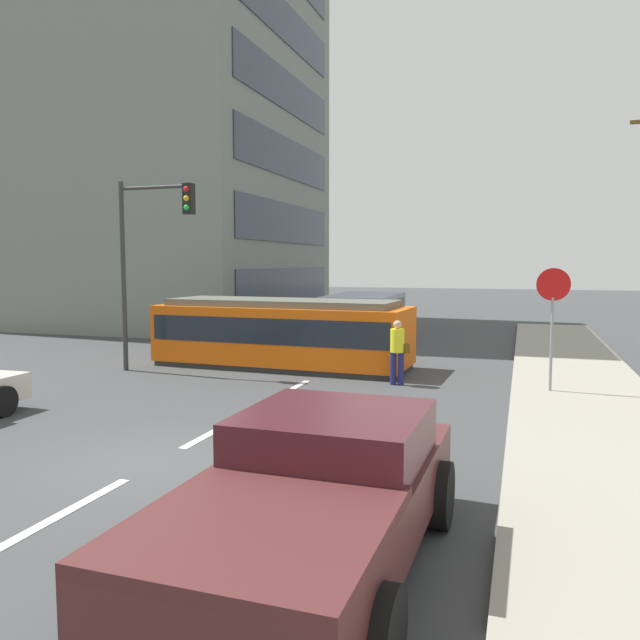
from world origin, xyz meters
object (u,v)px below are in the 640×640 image
object	(u,v)px
pedestrian_crossing	(398,349)
streetcar_tram	(282,332)
pickup_truck_parked	(319,495)
traffic_light_mast	(149,241)
city_bus	(365,314)
stop_sign	(553,304)
parked_sedan_far	(290,316)
parked_sedan_mid	(223,329)

from	to	relation	value
pedestrian_crossing	streetcar_tram	bearing A→B (deg)	155.83
streetcar_tram	pickup_truck_parked	world-z (taller)	streetcar_tram
pedestrian_crossing	pickup_truck_parked	distance (m)	9.96
streetcar_tram	pedestrian_crossing	bearing A→B (deg)	-24.17
streetcar_tram	traffic_light_mast	distance (m)	4.69
city_bus	pickup_truck_parked	world-z (taller)	city_bus
pickup_truck_parked	stop_sign	bearing A→B (deg)	75.03
city_bus	stop_sign	world-z (taller)	stop_sign
stop_sign	city_bus	bearing A→B (deg)	126.58
parked_sedan_far	streetcar_tram	bearing A→B (deg)	-70.42
city_bus	traffic_light_mast	distance (m)	10.39
pedestrian_crossing	city_bus	bearing A→B (deg)	109.18
parked_sedan_mid	stop_sign	bearing A→B (deg)	-27.27
stop_sign	traffic_light_mast	xyz separation A→B (m)	(-10.79, -0.05, 1.56)
traffic_light_mast	city_bus	bearing A→B (deg)	66.39
pedestrian_crossing	pickup_truck_parked	bearing A→B (deg)	-83.54
city_bus	parked_sedan_mid	xyz separation A→B (m)	(-4.80, -3.17, -0.44)
city_bus	stop_sign	distance (m)	11.43
streetcar_tram	parked_sedan_far	world-z (taller)	streetcar_tram
pedestrian_crossing	pickup_truck_parked	world-z (taller)	pedestrian_crossing
city_bus	pickup_truck_parked	xyz separation A→B (m)	(4.20, -18.76, -0.26)
city_bus	pickup_truck_parked	bearing A→B (deg)	-77.37
traffic_light_mast	streetcar_tram	bearing A→B (deg)	32.54
parked_sedan_far	stop_sign	world-z (taller)	stop_sign
parked_sedan_far	parked_sedan_mid	bearing A→B (deg)	-92.86
pickup_truck_parked	stop_sign	world-z (taller)	stop_sign
streetcar_tram	pedestrian_crossing	distance (m)	4.25
pedestrian_crossing	traffic_light_mast	bearing A→B (deg)	-177.41
parked_sedan_mid	traffic_light_mast	xyz separation A→B (m)	(0.78, -6.02, 3.13)
pedestrian_crossing	parked_sedan_far	distance (m)	14.28
parked_sedan_far	traffic_light_mast	xyz separation A→B (m)	(0.46, -12.43, 3.14)
pedestrian_crossing	parked_sedan_mid	size ratio (longest dim) A/B	0.37
streetcar_tram	stop_sign	distance (m)	7.91
streetcar_tram	traffic_light_mast	bearing A→B (deg)	-147.46
pedestrian_crossing	parked_sedan_mid	bearing A→B (deg)	144.12
pickup_truck_parked	parked_sedan_mid	bearing A→B (deg)	119.99
city_bus	parked_sedan_far	world-z (taller)	city_bus
parked_sedan_mid	parked_sedan_far	bearing A→B (deg)	87.14
parked_sedan_mid	traffic_light_mast	world-z (taller)	traffic_light_mast
parked_sedan_mid	parked_sedan_far	world-z (taller)	same
pedestrian_crossing	stop_sign	size ratio (longest dim) A/B	0.58
parked_sedan_mid	streetcar_tram	bearing A→B (deg)	-44.67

